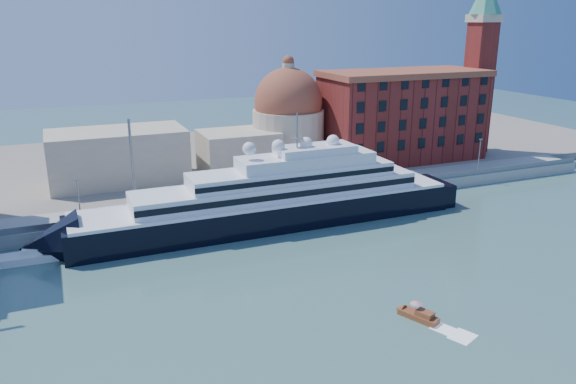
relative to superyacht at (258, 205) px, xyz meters
name	(u,v)px	position (x,y,z in m)	size (l,w,h in m)	color
ground	(303,277)	(-1.08, -23.00, -4.29)	(400.00, 400.00, 0.00)	#3B6564
quay	(235,204)	(-1.08, 11.00, -3.04)	(180.00, 10.00, 2.50)	gray
land	(189,161)	(-1.08, 52.00, -3.29)	(260.00, 72.00, 2.00)	slate
quay_fence	(242,202)	(-1.08, 6.50, -1.19)	(180.00, 0.10, 1.20)	slate
superyacht	(258,205)	(0.00, 0.00, 0.00)	(83.23, 11.54, 24.87)	black
service_barge	(25,258)	(-40.51, -0.48, -3.59)	(10.90, 3.85, 2.44)	white
water_taxi	(419,315)	(7.76, -40.59, -3.68)	(3.79, 5.66, 2.56)	brown
warehouse	(403,115)	(50.92, 29.00, 9.50)	(43.00, 19.00, 23.25)	maroon
campanile	(481,54)	(74.92, 29.00, 24.46)	(8.40, 8.40, 47.00)	maroon
church	(229,135)	(5.31, 34.72, 6.62)	(66.00, 18.00, 25.50)	beige
lamp_posts	(173,172)	(-13.75, 9.27, 5.55)	(120.80, 2.40, 18.00)	slate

